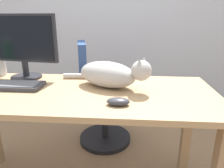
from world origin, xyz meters
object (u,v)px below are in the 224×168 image
(computer_mouse, at_px, (118,102))
(keyboard, at_px, (5,85))
(office_chair, at_px, (99,101))
(monitor, at_px, (22,44))
(cat, at_px, (111,74))
(spray_bottle, at_px, (0,61))

(computer_mouse, bearing_deg, keyboard, 163.18)
(office_chair, distance_m, monitor, 0.82)
(office_chair, height_order, cat, same)
(cat, bearing_deg, spray_bottle, 165.88)
(monitor, height_order, keyboard, monitor)
(spray_bottle, bearing_deg, office_chair, 29.81)
(office_chair, bearing_deg, monitor, -135.75)
(cat, bearing_deg, monitor, 166.14)
(keyboard, bearing_deg, spray_bottle, 124.20)
(office_chair, height_order, computer_mouse, office_chair)
(monitor, distance_m, spray_bottle, 0.25)
(computer_mouse, bearing_deg, cat, 102.54)
(office_chair, relative_size, keyboard, 2.13)
(office_chair, height_order, keyboard, office_chair)
(cat, bearing_deg, computer_mouse, -77.46)
(office_chair, bearing_deg, spray_bottle, -150.19)
(spray_bottle, bearing_deg, computer_mouse, -28.31)
(office_chair, xyz_separation_m, spray_bottle, (-0.64, -0.37, 0.43))
(computer_mouse, bearing_deg, monitor, 147.91)
(office_chair, height_order, monitor, monitor)
(office_chair, height_order, spray_bottle, spray_bottle)
(spray_bottle, bearing_deg, monitor, -14.86)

